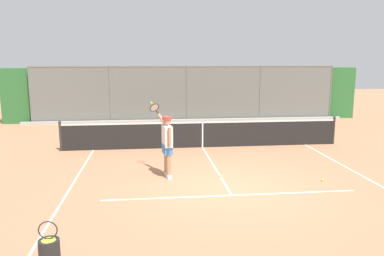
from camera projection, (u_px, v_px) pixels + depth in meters
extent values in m
plane|color=#B27551|center=(227.00, 187.00, 9.69)|extent=(60.00, 60.00, 0.00)
cube|color=white|center=(232.00, 195.00, 9.10)|extent=(6.18, 0.05, 0.01)
cube|color=white|center=(376.00, 183.00, 9.99)|extent=(0.05, 9.24, 0.01)
cube|color=white|center=(66.00, 195.00, 9.12)|extent=(0.05, 9.24, 0.01)
cube|color=white|center=(214.00, 166.00, 11.58)|extent=(0.05, 5.08, 0.01)
cylinder|color=slate|center=(330.00, 92.00, 20.49)|extent=(0.07, 0.07, 2.90)
cylinder|color=slate|center=(260.00, 93.00, 20.06)|extent=(0.07, 0.07, 2.90)
cylinder|color=slate|center=(187.00, 94.00, 19.63)|extent=(0.07, 0.07, 2.90)
cylinder|color=slate|center=(110.00, 95.00, 19.20)|extent=(0.07, 0.07, 2.90)
cylinder|color=slate|center=(30.00, 96.00, 18.77)|extent=(0.07, 0.07, 2.90)
cylinder|color=slate|center=(187.00, 66.00, 19.38)|extent=(15.61, 0.05, 0.05)
cube|color=slate|center=(187.00, 94.00, 19.63)|extent=(15.61, 0.02, 2.90)
cube|color=#2D6B33|center=(185.00, 94.00, 20.27)|extent=(18.61, 0.90, 2.78)
cube|color=#ADADA8|center=(187.00, 121.00, 19.70)|extent=(16.61, 0.18, 0.15)
cylinder|color=#2D2D2D|center=(334.00, 130.00, 14.53)|extent=(0.09, 0.09, 1.07)
cylinder|color=#2D2D2D|center=(60.00, 136.00, 13.42)|extent=(0.09, 0.09, 1.07)
cube|color=black|center=(202.00, 135.00, 13.99)|extent=(10.07, 0.02, 0.91)
cube|color=white|center=(203.00, 122.00, 13.90)|extent=(10.07, 0.04, 0.05)
cube|color=white|center=(202.00, 135.00, 13.99)|extent=(0.05, 0.04, 0.91)
cube|color=silver|center=(169.00, 177.00, 10.41)|extent=(0.15, 0.28, 0.09)
cylinder|color=#A87A5B|center=(169.00, 161.00, 10.33)|extent=(0.13, 0.13, 0.78)
cube|color=silver|center=(167.00, 174.00, 10.66)|extent=(0.15, 0.28, 0.09)
cylinder|color=#A87A5B|center=(166.00, 159.00, 10.59)|extent=(0.13, 0.13, 0.78)
cube|color=#3D7AC6|center=(167.00, 149.00, 10.40)|extent=(0.29, 0.44, 0.26)
cube|color=white|center=(167.00, 136.00, 10.34)|extent=(0.29, 0.51, 0.57)
cylinder|color=#A87A5B|center=(170.00, 137.00, 10.06)|extent=(0.08, 0.08, 0.52)
cylinder|color=#A87A5B|center=(162.00, 119.00, 10.68)|extent=(0.25, 0.38, 0.29)
sphere|color=#A87A5B|center=(167.00, 120.00, 10.26)|extent=(0.22, 0.22, 0.22)
cylinder|color=red|center=(167.00, 118.00, 10.25)|extent=(0.29, 0.29, 0.08)
cube|color=red|center=(166.00, 119.00, 10.37)|extent=(0.22, 0.22, 0.02)
cylinder|color=black|center=(158.00, 113.00, 10.85)|extent=(0.11, 0.16, 0.13)
torus|color=black|center=(154.00, 108.00, 10.99)|extent=(0.34, 0.30, 0.26)
cylinder|color=silver|center=(154.00, 108.00, 10.99)|extent=(0.29, 0.24, 0.21)
sphere|color=#CCDB33|center=(151.00, 103.00, 11.11)|extent=(0.07, 0.07, 0.07)
sphere|color=#CCDB33|center=(220.00, 175.00, 10.55)|extent=(0.07, 0.07, 0.07)
sphere|color=#CCDB33|center=(322.00, 180.00, 10.15)|extent=(0.07, 0.07, 0.07)
cylinder|color=black|center=(50.00, 256.00, 5.79)|extent=(0.32, 0.32, 0.52)
torus|color=black|center=(48.00, 230.00, 5.72)|extent=(0.29, 0.02, 0.29)
ellipsoid|color=#CCDB33|center=(49.00, 242.00, 5.75)|extent=(0.27, 0.27, 0.10)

